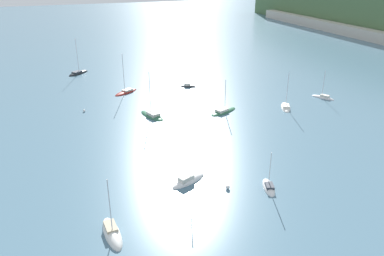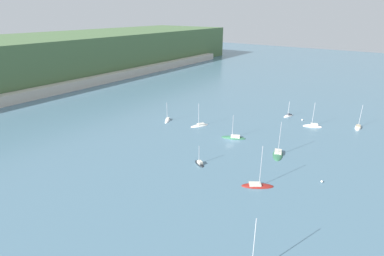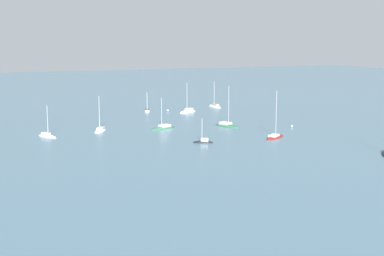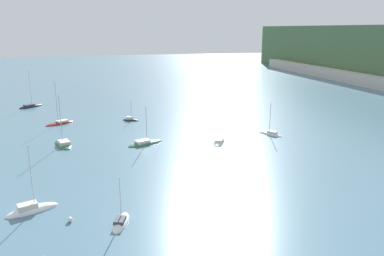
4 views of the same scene
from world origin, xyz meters
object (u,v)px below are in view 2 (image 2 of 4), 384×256
sailboat_5 (200,126)px  sailboat_6 (199,164)px  sailboat_3 (167,120)px  sailboat_4 (257,186)px  mooring_buoy_0 (322,182)px  sailboat_7 (358,128)px  sailboat_1 (234,138)px  sailboat_8 (278,154)px  sailboat_0 (288,116)px  sailboat_9 (313,126)px  mooring_buoy_1 (302,120)px

sailboat_5 → sailboat_6: sailboat_5 is taller
sailboat_3 → sailboat_6: size_ratio=1.34×
sailboat_4 → mooring_buoy_0: bearing=7.9°
sailboat_5 → sailboat_7: (34.85, -51.32, -0.02)m
sailboat_5 → sailboat_6: bearing=63.4°
sailboat_3 → sailboat_6: (-23.18, -32.24, 0.02)m
sailboat_1 → mooring_buoy_0: bearing=135.4°
sailboat_7 → sailboat_8: 44.51m
sailboat_4 → sailboat_8: size_ratio=1.01×
sailboat_4 → sailboat_6: size_ratio=1.93×
sailboat_4 → sailboat_7: (62.04, -14.21, -0.03)m
sailboat_0 → sailboat_9: 13.85m
sailboat_6 → sailboat_8: (19.69, -16.69, -0.01)m
sailboat_3 → sailboat_4: sailboat_4 is taller
sailboat_0 → sailboat_5: size_ratio=0.74×
sailboat_4 → sailboat_7: sailboat_4 is taller
sailboat_7 → sailboat_0: bearing=91.2°
sailboat_4 → mooring_buoy_1: sailboat_4 is taller
sailboat_3 → sailboat_9: 58.31m
sailboat_5 → sailboat_7: 62.03m
sailboat_0 → sailboat_6: bearing=12.2°
sailboat_4 → sailboat_8: (20.76, 2.44, 0.02)m
sailboat_3 → sailboat_5: (2.94, -14.26, -0.02)m
sailboat_0 → sailboat_9: bearing=79.7°
sailboat_4 → sailboat_6: 19.16m
sailboat_3 → sailboat_7: sailboat_7 is taller
sailboat_1 → sailboat_5: size_ratio=0.92×
sailboat_0 → sailboat_7: bearing=114.1°
sailboat_8 → mooring_buoy_1: size_ratio=17.67×
sailboat_1 → sailboat_3: 31.07m
sailboat_0 → sailboat_6: sailboat_0 is taller
sailboat_1 → sailboat_5: sailboat_5 is taller
sailboat_5 → sailboat_6: size_ratio=1.57×
mooring_buoy_0 → sailboat_1: bearing=69.4°
sailboat_9 → sailboat_5: bearing=12.5°
sailboat_0 → sailboat_5: (-32.22, 24.49, 0.02)m
sailboat_0 → sailboat_7: 26.96m
sailboat_9 → mooring_buoy_1: (4.50, 5.48, 0.20)m
sailboat_6 → mooring_buoy_1: (56.18, -13.15, 0.20)m
sailboat_1 → mooring_buoy_0: 35.76m
sailboat_9 → sailboat_1: bearing=32.6°
sailboat_7 → mooring_buoy_0: sailboat_7 is taller
sailboat_3 → sailboat_1: bearing=60.8°
sailboat_3 → sailboat_4: bearing=35.3°
sailboat_5 → sailboat_9: bearing=153.8°
sailboat_3 → mooring_buoy_1: (32.99, -45.39, 0.22)m
sailboat_7 → mooring_buoy_1: bearing=98.9°
sailboat_3 → sailboat_5: bearing=72.2°
sailboat_9 → sailboat_4: bearing=68.1°
sailboat_7 → sailboat_8: (-41.28, 16.65, 0.05)m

